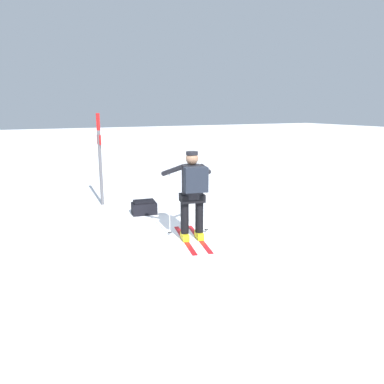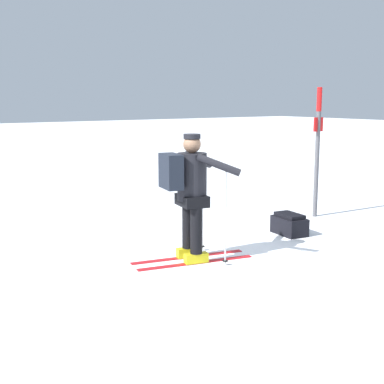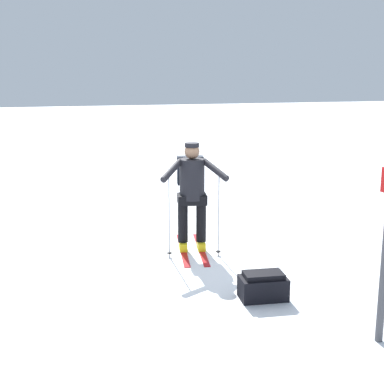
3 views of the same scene
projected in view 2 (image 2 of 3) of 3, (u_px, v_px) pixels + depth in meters
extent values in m
plane|color=white|center=(225.00, 259.00, 6.96)|extent=(80.00, 80.00, 0.00)
cube|color=red|center=(188.00, 257.00, 7.01)|extent=(0.42, 1.54, 0.01)
cube|color=yellow|center=(188.00, 252.00, 7.00)|extent=(0.17, 0.32, 0.12)
cylinder|color=black|center=(188.00, 223.00, 6.94)|extent=(0.15, 0.15, 0.66)
cube|color=red|center=(196.00, 263.00, 6.76)|extent=(0.42, 1.54, 0.01)
cube|color=yellow|center=(196.00, 258.00, 6.75)|extent=(0.17, 0.32, 0.12)
cylinder|color=black|center=(196.00, 228.00, 6.69)|extent=(0.15, 0.15, 0.66)
cube|color=black|center=(192.00, 200.00, 6.75)|extent=(0.48, 0.40, 0.14)
cylinder|color=black|center=(192.00, 177.00, 6.70)|extent=(0.37, 0.37, 0.60)
sphere|color=#8C664C|center=(192.00, 144.00, 6.63)|extent=(0.22, 0.22, 0.22)
cylinder|color=black|center=(192.00, 136.00, 6.61)|extent=(0.21, 0.21, 0.06)
cube|color=black|center=(171.00, 171.00, 6.58)|extent=(0.43, 0.27, 0.43)
cylinder|color=#B2B7BC|center=(202.00, 207.00, 7.22)|extent=(0.02, 0.02, 1.23)
cylinder|color=black|center=(202.00, 246.00, 7.32)|extent=(0.07, 0.07, 0.01)
cylinder|color=black|center=(199.00, 160.00, 7.04)|extent=(0.26, 0.55, 0.27)
cylinder|color=#B2B7BC|center=(226.00, 217.00, 6.57)|extent=(0.02, 0.02, 1.23)
cylinder|color=black|center=(225.00, 261.00, 6.67)|extent=(0.07, 0.07, 0.01)
cylinder|color=black|center=(219.00, 165.00, 6.47)|extent=(0.45, 0.46, 0.27)
cube|color=black|center=(289.00, 226.00, 8.18)|extent=(0.59, 0.40, 0.27)
cube|color=black|center=(290.00, 215.00, 8.15)|extent=(0.49, 0.33, 0.06)
cylinder|color=#4C4C51|center=(317.00, 153.00, 9.26)|extent=(0.07, 0.07, 2.25)
cylinder|color=red|center=(319.00, 99.00, 9.10)|extent=(0.09, 0.09, 0.40)
cube|color=red|center=(318.00, 124.00, 9.18)|extent=(0.05, 0.24, 0.24)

